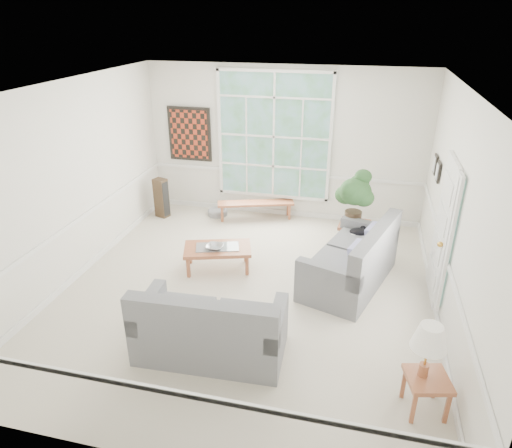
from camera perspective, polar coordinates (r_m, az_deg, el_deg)
The scene contains 24 objects.
floor at distance 7.03m, azimuth -1.18°, elevation -8.42°, with size 5.50×6.00×0.01m, color beige.
ceiling at distance 5.93m, azimuth -1.45°, elevation 16.61°, with size 5.50×6.00×0.02m, color white.
wall_back at distance 9.11m, azimuth 3.53°, elevation 9.92°, with size 5.50×0.02×3.00m, color silver.
wall_front at distance 3.87m, azimuth -12.90°, elevation -13.44°, with size 5.50×0.02×3.00m, color silver.
wall_left at distance 7.47m, azimuth -22.24°, elevation 4.65°, with size 0.02×6.00×3.00m, color silver.
wall_right at distance 6.27m, azimuth 23.82°, elevation 0.59°, with size 0.02×6.00×3.00m, color silver.
window_back at distance 9.07m, azimuth 2.24°, elevation 10.86°, with size 2.30×0.08×2.40m, color white.
entry_door at distance 6.98m, azimuth 22.16°, elevation -0.75°, with size 0.08×0.90×2.10m, color white.
door_sidelight at distance 6.37m, azimuth 22.97°, elevation -2.34°, with size 0.08×0.26×1.90m, color white.
wall_art at distance 9.56m, azimuth -8.31°, elevation 11.05°, with size 0.90×0.06×1.10m, color #5B2012.
wall_frame_near at distance 7.87m, azimuth 21.75°, elevation 6.09°, with size 0.04×0.26×0.32m, color black.
wall_frame_far at distance 8.24m, azimuth 21.44°, elevation 6.96°, with size 0.04×0.26×0.32m, color black.
loveseat_right at distance 7.13m, azimuth 11.68°, elevation -3.70°, with size 0.96×1.85×1.00m, color slate.
loveseat_front at distance 5.67m, azimuth -5.69°, elevation -11.75°, with size 1.78×0.92×0.97m, color slate.
coffee_table at distance 7.52m, azimuth -4.79°, elevation -4.27°, with size 1.07×0.59×0.40m, color #9D5636.
pewter_bowl at distance 7.36m, azimuth -5.20°, elevation -2.84°, with size 0.33×0.33×0.08m, color #939398.
window_bench at distance 9.31m, azimuth -0.05°, elevation 1.71°, with size 1.54×0.30×0.36m, color #9D5636.
end_table at distance 8.23m, azimuth 12.08°, elevation -1.58°, with size 0.52×0.52×0.52m, color #9D5636.
houseplant at distance 7.88m, azimuth 12.24°, elevation 3.21°, with size 0.58×0.58×0.99m, color #254A23, non-canonical shape.
side_table at distance 5.42m, azimuth 20.38°, elevation -19.25°, with size 0.43×0.43×0.44m, color #9D5636.
table_lamp at distance 5.09m, azimuth 20.62°, elevation -14.65°, with size 0.36×0.36×0.63m, color white, non-canonical shape.
pet_bed at distance 9.56m, azimuth -4.81°, elevation 1.49°, with size 0.42×0.42×0.12m, color gray.
floor_speaker at distance 9.54m, azimuth -11.74°, elevation 3.22°, with size 0.25×0.20×0.81m, color #3F2E1D.
cat at distance 7.68m, azimuth 12.72°, elevation -0.94°, with size 0.30×0.21×0.14m, color black.
Camera 1 is at (1.50, -5.67, 3.87)m, focal length 32.00 mm.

